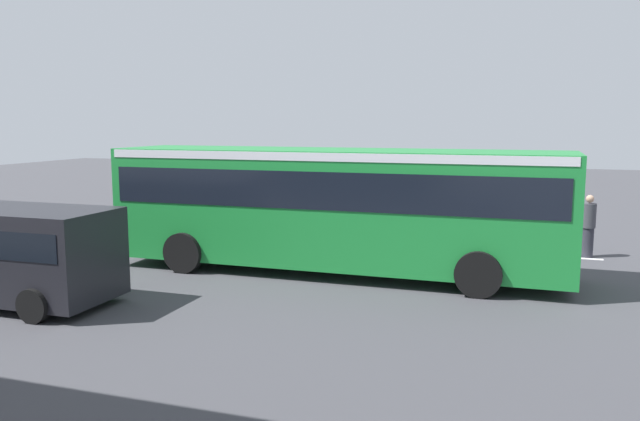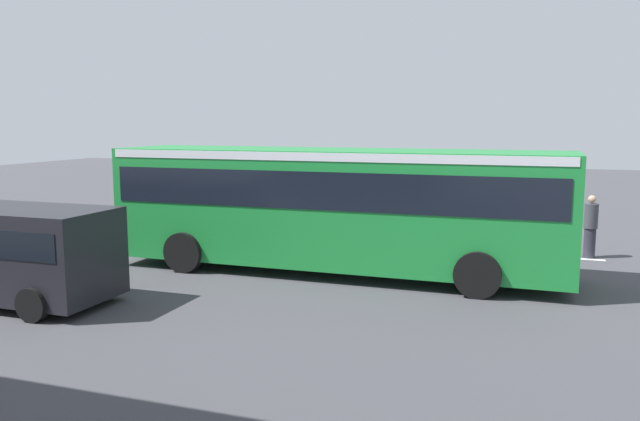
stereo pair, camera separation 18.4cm
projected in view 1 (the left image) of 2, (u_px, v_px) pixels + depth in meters
The scene contains 10 objects.
ground at pixel (332, 266), 17.01m from camera, with size 80.00×80.00×0.00m, color #424247.
city_bus at pixel (335, 200), 16.08m from camera, with size 11.54×2.85×3.15m.
parked_van at pixel (5, 248), 13.46m from camera, with size 4.80×2.17×2.05m.
bicycle_black at pixel (40, 262), 15.80m from camera, with size 1.77×0.44×0.96m.
pedestrian at pixel (588, 227), 18.01m from camera, with size 0.38×0.38×1.79m.
traffic_sign at pixel (337, 182), 20.82m from camera, with size 0.08×0.60×2.80m.
lane_dash_leftmost at pixel (565, 257), 18.09m from camera, with size 2.00×0.20×0.01m, color silver.
lane_dash_left at pixel (425, 248), 19.34m from camera, with size 2.00×0.20×0.01m, color silver.
lane_dash_centre at pixel (302, 241), 20.59m from camera, with size 2.00×0.20×0.01m, color silver.
lane_dash_right at pixel (194, 234), 21.85m from camera, with size 2.00×0.20×0.01m, color silver.
Camera 1 is at (-4.94, 15.89, 3.85)m, focal length 35.58 mm.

